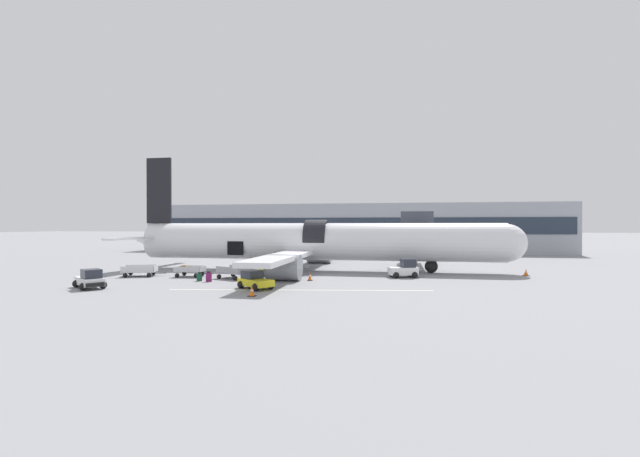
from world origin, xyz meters
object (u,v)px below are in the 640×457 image
(baggage_tug_lead, at_px, (404,270))
(baggage_cart_empty, at_px, (141,271))
(airplane, at_px, (312,242))
(baggage_cart_queued, at_px, (190,271))
(suitcase_on_tarmac_upright, at_px, (199,277))
(ground_crew_loader_b, at_px, (252,265))
(ground_crew_loader_a, at_px, (263,268))
(baggage_tug_rear, at_px, (90,280))
(ground_crew_driver, at_px, (261,270))
(baggage_cart_loading, at_px, (235,273))
(baggage_tug_mid, at_px, (255,281))
(suitcase_on_tarmac_spare, at_px, (209,277))

(baggage_tug_lead, height_order, baggage_cart_empty, baggage_tug_lead)
(airplane, distance_m, baggage_cart_queued, 12.40)
(suitcase_on_tarmac_upright, bearing_deg, baggage_cart_queued, 129.71)
(baggage_cart_empty, xyz_separation_m, ground_crew_loader_b, (9.81, 2.38, 0.47))
(ground_crew_loader_a, relative_size, ground_crew_loader_b, 0.89)
(baggage_tug_lead, distance_m, baggage_tug_rear, 25.47)
(ground_crew_driver, relative_size, suitcase_on_tarmac_upright, 2.40)
(airplane, xyz_separation_m, baggage_cart_empty, (-14.50, -7.54, -2.45))
(baggage_cart_empty, bearing_deg, baggage_cart_loading, -1.14)
(baggage_tug_lead, xyz_separation_m, baggage_tug_mid, (-10.95, -8.90, -0.11))
(baggage_tug_rear, bearing_deg, ground_crew_driver, 26.43)
(airplane, height_order, baggage_cart_empty, airplane)
(baggage_cart_loading, distance_m, suitcase_on_tarmac_upright, 3.10)
(baggage_tug_rear, xyz_separation_m, baggage_cart_queued, (3.90, 7.91, -0.14))
(suitcase_on_tarmac_spare, bearing_deg, baggage_cart_empty, 162.42)
(baggage_cart_loading, height_order, suitcase_on_tarmac_spare, baggage_cart_loading)
(baggage_tug_lead, relative_size, suitcase_on_tarmac_upright, 3.82)
(baggage_tug_lead, distance_m, suitcase_on_tarmac_spare, 17.01)
(baggage_tug_rear, relative_size, ground_crew_driver, 1.82)
(baggage_tug_rear, relative_size, suitcase_on_tarmac_spare, 3.80)
(baggage_tug_mid, height_order, suitcase_on_tarmac_spare, baggage_tug_mid)
(baggage_tug_lead, relative_size, suitcase_on_tarmac_spare, 3.33)
(baggage_cart_queued, bearing_deg, suitcase_on_tarmac_spare, -42.60)
(baggage_cart_empty, bearing_deg, baggage_tug_lead, 8.22)
(baggage_cart_queued, distance_m, suitcase_on_tarmac_spare, 4.30)
(suitcase_on_tarmac_upright, bearing_deg, baggage_tug_mid, -28.64)
(baggage_cart_empty, height_order, suitcase_on_tarmac_upright, baggage_cart_empty)
(baggage_cart_queued, distance_m, ground_crew_loader_b, 5.55)
(baggage_cart_loading, bearing_deg, baggage_tug_rear, -139.18)
(baggage_tug_lead, height_order, ground_crew_driver, ground_crew_driver)
(baggage_tug_lead, bearing_deg, ground_crew_loader_a, -169.70)
(baggage_cart_queued, bearing_deg, ground_crew_loader_a, 6.22)
(baggage_tug_mid, distance_m, suitcase_on_tarmac_upright, 6.80)
(baggage_cart_queued, relative_size, ground_crew_loader_b, 1.93)
(baggage_cart_loading, xyz_separation_m, suitcase_on_tarmac_upright, (-2.34, -2.03, -0.21))
(ground_crew_loader_b, bearing_deg, airplane, 47.76)
(baggage_tug_mid, bearing_deg, baggage_tug_rear, -170.59)
(baggage_tug_mid, xyz_separation_m, baggage_cart_loading, (-3.63, 5.28, -0.05))
(ground_crew_loader_b, distance_m, suitcase_on_tarmac_upright, 5.50)
(baggage_tug_rear, xyz_separation_m, ground_crew_loader_b, (9.08, 9.84, 0.31))
(ground_crew_loader_b, bearing_deg, baggage_tug_rear, -132.69)
(baggage_tug_mid, bearing_deg, ground_crew_loader_b, 110.84)
(ground_crew_loader_b, relative_size, ground_crew_driver, 0.99)
(baggage_tug_rear, xyz_separation_m, suitcase_on_tarmac_upright, (6.10, 5.26, -0.31))
(baggage_cart_empty, relative_size, suitcase_on_tarmac_upright, 5.18)
(ground_crew_loader_a, bearing_deg, suitcase_on_tarmac_upright, -142.98)
(airplane, height_order, baggage_tug_lead, airplane)
(baggage_cart_loading, distance_m, baggage_cart_queued, 4.58)
(baggage_cart_loading, relative_size, ground_crew_loader_b, 2.11)
(baggage_cart_loading, bearing_deg, airplane, 55.37)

